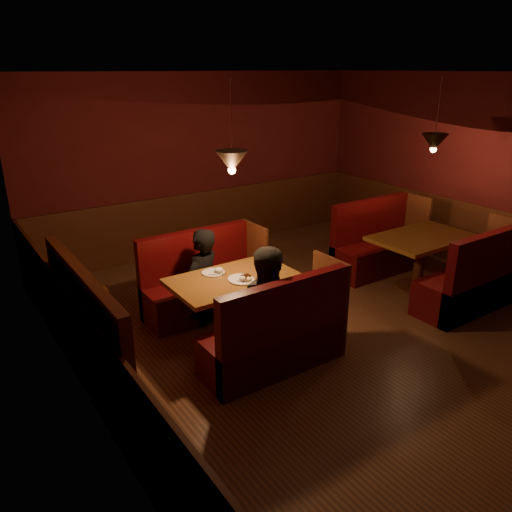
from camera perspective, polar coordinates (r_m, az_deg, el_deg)
room at (r=5.63m, az=8.56°, el=0.79°), size 6.02×7.02×2.92m
main_table at (r=5.65m, az=-2.41°, el=-4.06°), size 1.41×0.86×0.99m
main_bench_far at (r=6.39m, az=-6.06°, el=-3.51°), size 1.55×0.56×1.06m
main_bench_near at (r=5.18m, az=2.55°, el=-9.58°), size 1.55×0.56×1.06m
second_table at (r=7.28m, az=18.32°, el=0.68°), size 1.39×0.89×0.78m
second_bench_far at (r=7.88m, az=13.58°, el=0.87°), size 1.54×0.57×1.10m
second_bench_near at (r=6.96m, az=23.59°, el=-3.02°), size 1.54×0.57×1.10m
diner_a at (r=5.97m, az=-6.27°, el=-0.79°), size 0.67×0.57×1.55m
diner_b at (r=5.09m, az=1.83°, el=-4.06°), size 0.91×0.77×1.63m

